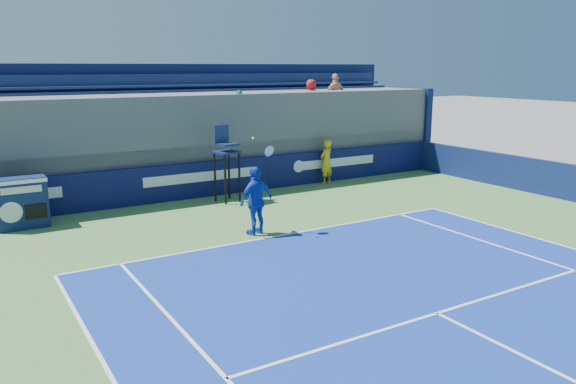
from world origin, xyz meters
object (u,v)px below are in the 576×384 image
match_clock (21,201)px  tennis_player (256,200)px  ball_person (326,162)px  umpire_chair (226,155)px

match_clock → tennis_player: tennis_player is taller
ball_person → tennis_player: tennis_player is taller
match_clock → tennis_player: bearing=-36.8°
match_clock → umpire_chair: bearing=-1.1°
ball_person → tennis_player: bearing=20.3°
ball_person → umpire_chair: size_ratio=0.66×
ball_person → umpire_chair: 4.50m
umpire_chair → tennis_player: (-0.91, -3.74, -0.61)m
ball_person → umpire_chair: umpire_chair is taller
ball_person → tennis_player: size_ratio=0.64×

